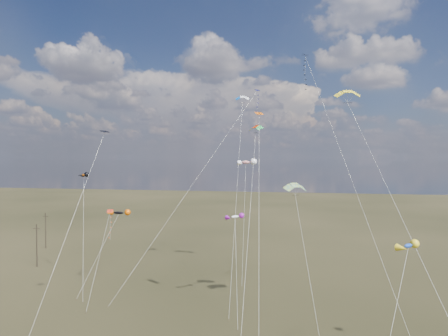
% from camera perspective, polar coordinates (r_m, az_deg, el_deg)
% --- Properties ---
extents(utility_pole_near, '(1.40, 0.20, 8.00)m').
position_cam_1_polar(utility_pole_near, '(83.50, -25.19, -9.93)').
color(utility_pole_near, black).
rests_on(utility_pole_near, ground).
extents(utility_pole_far, '(1.40, 0.20, 8.00)m').
position_cam_1_polar(utility_pole_far, '(99.28, -24.13, -8.11)').
color(utility_pole_far, black).
rests_on(utility_pole_far, ground).
extents(diamond_black_high, '(12.15, 18.57, 36.70)m').
position_cam_1_polar(diamond_black_high, '(63.80, 12.23, 11.45)').
color(diamond_black_high, black).
rests_on(diamond_black_high, ground).
extents(diamond_navy_tall, '(18.51, 23.77, 32.97)m').
position_cam_1_polar(diamond_navy_tall, '(72.09, 3.27, 7.54)').
color(diamond_navy_tall, '#080B45').
rests_on(diamond_navy_tall, ground).
extents(diamond_black_mid, '(2.39, 15.10, 23.77)m').
position_cam_1_polar(diamond_black_mid, '(47.63, -19.29, -2.40)').
color(diamond_black_mid, black).
rests_on(diamond_black_mid, ground).
extents(diamond_red_low, '(2.11, 10.50, 12.34)m').
position_cam_1_polar(diamond_red_low, '(64.81, -16.06, -8.24)').
color(diamond_red_low, red).
rests_on(diamond_red_low, ground).
extents(diamond_orange_center, '(2.33, 16.27, 26.08)m').
position_cam_1_polar(diamond_orange_center, '(44.98, 5.03, -0.76)').
color(diamond_orange_center, '#C34E07').
rests_on(diamond_orange_center, ground).
extents(parafoil_yellow, '(11.12, 17.30, 28.96)m').
position_cam_1_polar(parafoil_yellow, '(50.00, 17.30, 10.31)').
color(parafoil_yellow, yellow).
rests_on(parafoil_yellow, ground).
extents(parafoil_blue_white, '(2.47, 19.92, 31.43)m').
position_cam_1_polar(parafoil_blue_white, '(69.25, 2.64, 9.97)').
color(parafoil_blue_white, '#0C55B4').
rests_on(parafoil_blue_white, ground).
extents(parafoil_striped, '(4.72, 11.84, 17.59)m').
position_cam_1_polar(parafoil_striped, '(52.95, 10.16, -2.45)').
color(parafoil_striped, yellow).
rests_on(parafoil_striped, ground).
extents(parafoil_tricolor, '(2.03, 17.74, 24.77)m').
position_cam_1_polar(parafoil_tricolor, '(49.56, 4.54, 5.65)').
color(parafoil_tricolor, '#DAE10A').
rests_on(parafoil_tricolor, ground).
extents(novelty_black_orange, '(4.91, 8.26, 12.17)m').
position_cam_1_polar(novelty_black_orange, '(66.24, -14.85, -6.23)').
color(novelty_black_orange, black).
rests_on(novelty_black_orange, ground).
extents(novelty_orange_black, '(7.27, 11.72, 18.01)m').
position_cam_1_polar(novelty_orange_black, '(70.85, -19.40, -1.01)').
color(novelty_orange_black, '#BF5008').
rests_on(novelty_orange_black, ground).
extents(novelty_white_purple, '(2.90, 9.42, 12.71)m').
position_cam_1_polar(novelty_white_purple, '(55.44, 1.61, -7.02)').
color(novelty_white_purple, white).
rests_on(novelty_white_purple, ground).
extents(novelty_redwhite_stripe, '(3.26, 11.59, 20.25)m').
position_cam_1_polar(novelty_redwhite_stripe, '(73.32, 3.15, 0.79)').
color(novelty_redwhite_stripe, red).
rests_on(novelty_redwhite_stripe, ground).
extents(novelty_blue_yellow, '(5.31, 7.80, 13.95)m').
position_cam_1_polar(novelty_blue_yellow, '(34.85, 24.80, -10.21)').
color(novelty_blue_yellow, '#153FB8').
rests_on(novelty_blue_yellow, ground).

